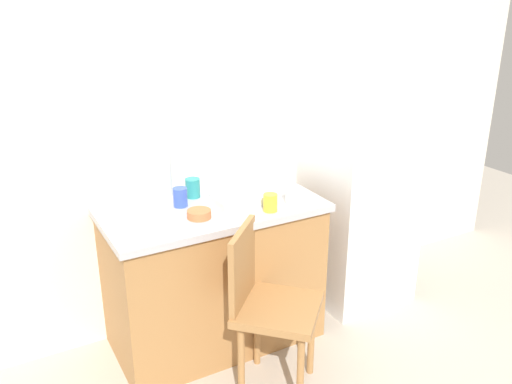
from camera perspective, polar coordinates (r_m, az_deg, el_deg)
back_wall at (r=3.24m, az=-3.97°, el=7.16°), size 4.80×0.10×2.42m
cabinet_base at (r=3.15m, az=-4.48°, el=-9.01°), size 1.17×0.60×0.82m
countertop at (r=2.96m, az=-4.70°, el=-1.80°), size 1.21×0.64×0.04m
faucet at (r=3.08m, az=-9.17°, el=1.79°), size 0.02×0.02×0.25m
refrigerator at (r=3.58m, az=10.78°, el=-1.80°), size 0.60×0.57×1.24m
chair at (r=2.75m, az=1.10°, el=-11.64°), size 0.57×0.57×0.89m
dish_tray at (r=2.97m, az=-1.79°, el=-0.78°), size 0.28×0.20×0.05m
terracotta_bowl at (r=2.80m, az=-6.06°, el=-2.33°), size 0.13×0.13×0.04m
cup_white at (r=2.97m, az=3.71°, el=-0.27°), size 0.06×0.06×0.10m
cup_blue at (r=2.95m, az=-8.04°, el=-0.55°), size 0.08×0.08×0.11m
cup_teal at (r=3.07m, az=-6.72°, el=0.43°), size 0.08×0.08×0.11m
cup_yellow at (r=2.86m, az=1.53°, el=-1.13°), size 0.08×0.08×0.10m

